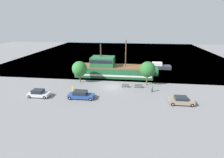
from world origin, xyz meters
TOP-DOWN VIEW (x-y plane):
  - ground_plane at (0.00, 0.00)m, footprint 160.00×160.00m
  - water_surface at (0.00, 44.00)m, footprint 80.00×80.00m
  - pirate_ship at (-0.90, 8.48)m, footprint 21.10×5.97m
  - moored_boat_dockside at (12.05, 17.19)m, footprint 7.11×2.42m
  - parked_car_curb_front at (-5.05, -6.56)m, footprint 4.77×1.96m
  - parked_car_curb_mid at (12.97, -6.76)m, footprint 4.08×1.97m
  - parked_car_curb_rear at (-13.26, -6.89)m, footprint 3.94×1.84m
  - fire_hydrant at (-8.04, -2.55)m, footprint 0.42×0.25m
  - bench_promenade_east at (2.93, 0.23)m, footprint 1.52×0.45m
  - bench_promenade_west at (5.76, 0.35)m, footprint 1.64×0.45m
  - pedestrian_walking_near at (8.47, -1.72)m, footprint 0.32×0.32m
  - tree_row_east at (-7.87, 2.29)m, footprint 3.49×3.49m
  - tree_row_mideast at (7.64, 2.39)m, footprint 3.50×3.50m

SIDE VIEW (x-z plane):
  - ground_plane at x=0.00m, z-range 0.00..0.00m
  - water_surface at x=0.00m, z-range 0.00..0.00m
  - fire_hydrant at x=-8.04m, z-range 0.03..0.79m
  - bench_promenade_east at x=2.93m, z-range 0.00..0.85m
  - bench_promenade_west at x=5.76m, z-range 0.01..0.86m
  - parked_car_curb_mid at x=12.97m, z-range 0.00..1.40m
  - parked_car_curb_rear at x=-13.26m, z-range -0.02..1.45m
  - parked_car_curb_front at x=-5.05m, z-range -0.02..1.46m
  - moored_boat_dockside at x=12.05m, z-range -0.24..1.73m
  - pedestrian_walking_near at x=8.47m, z-range 0.01..1.65m
  - pirate_ship at x=-0.90m, z-range -2.89..6.44m
  - tree_row_east at x=-7.87m, z-range 0.77..5.82m
  - tree_row_mideast at x=7.64m, z-range 0.94..6.34m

